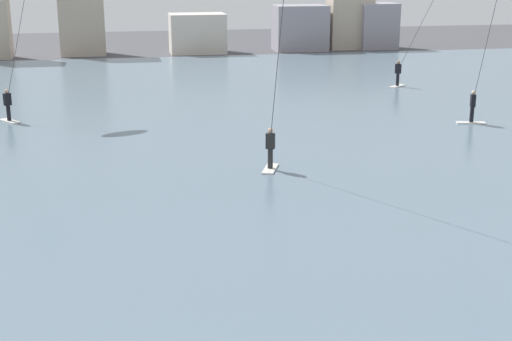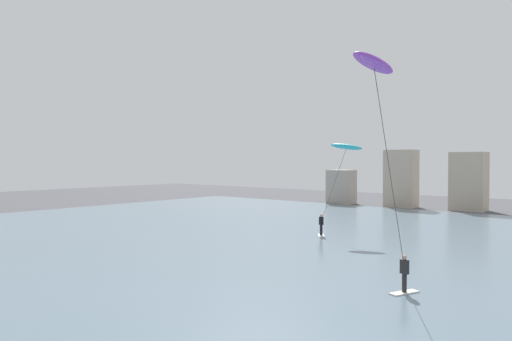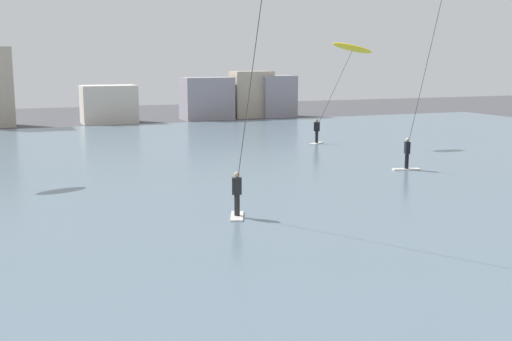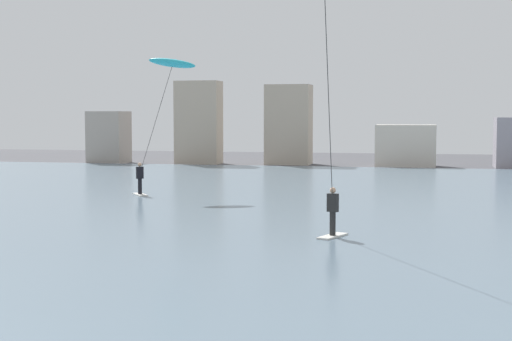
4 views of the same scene
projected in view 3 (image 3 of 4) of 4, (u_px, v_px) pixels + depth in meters
name	position (u px, v px, depth m)	size (l,w,h in m)	color
water_bay	(107.00, 184.00, 29.39)	(84.00, 52.00, 0.10)	slate
far_shore_buildings	(80.00, 95.00, 56.27)	(45.02, 4.58, 7.06)	#A89E93
kitesurfer_yellow	(348.00, 59.00, 41.62)	(4.01, 2.43, 6.84)	silver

